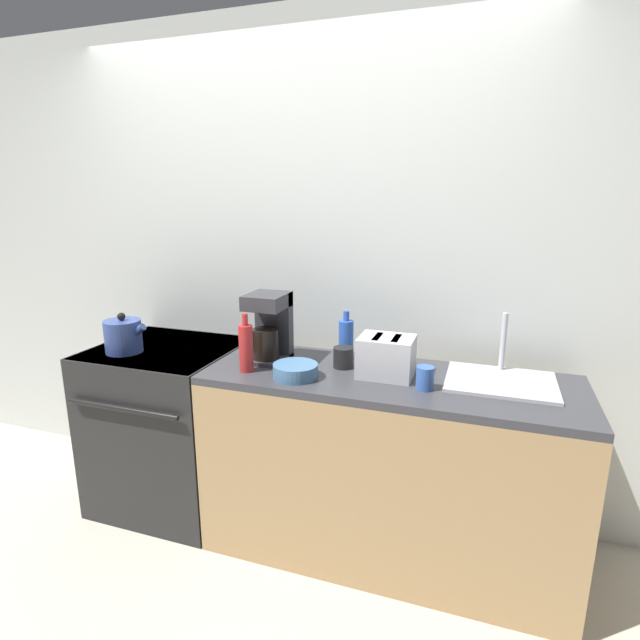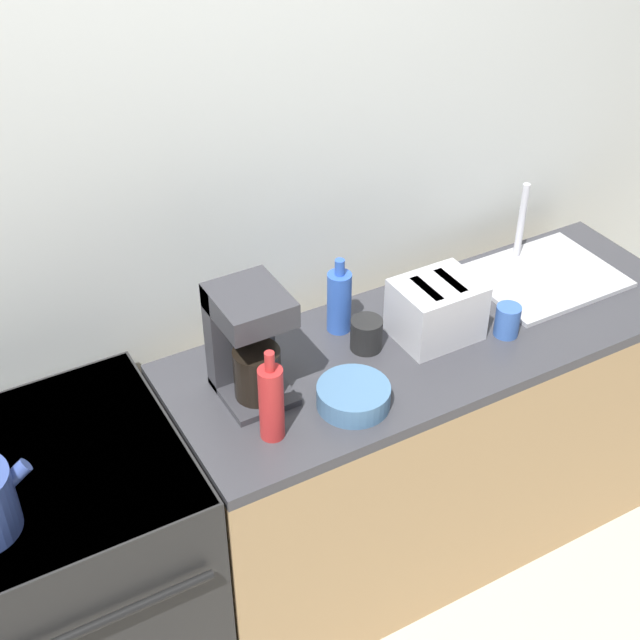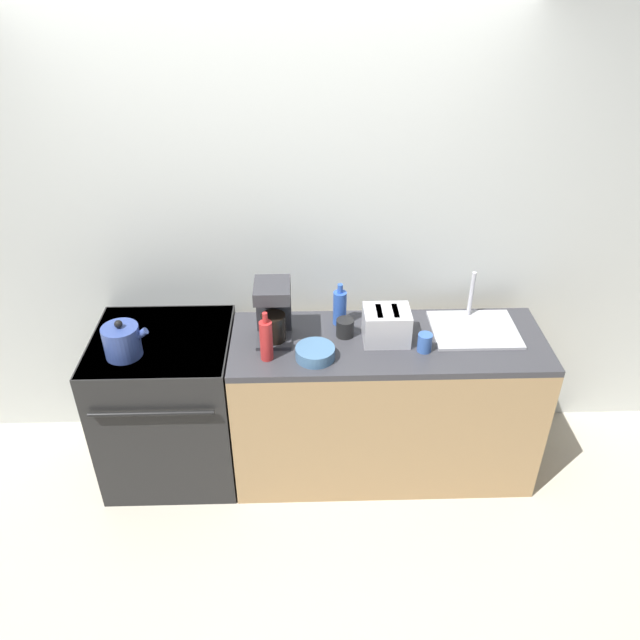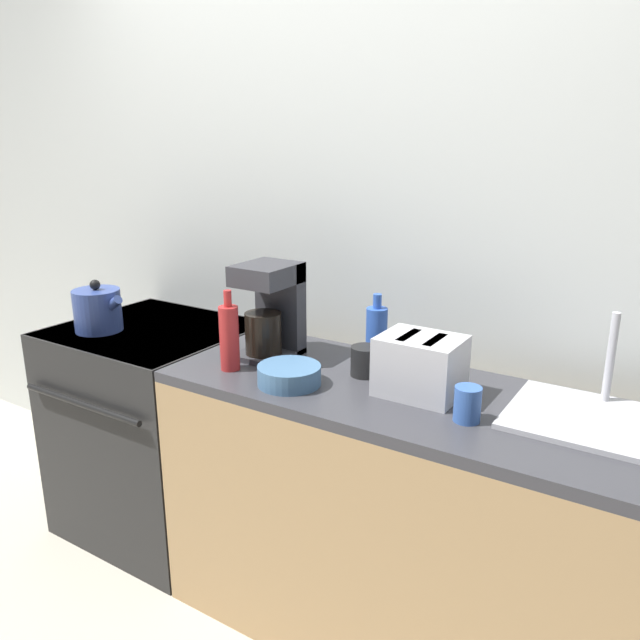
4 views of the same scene
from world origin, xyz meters
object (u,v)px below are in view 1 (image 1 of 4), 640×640
object	(u,v)px
bottle_red	(246,347)
cup_blue	(425,378)
bottle_blue	(346,339)
toaster	(386,356)
bowl	(295,371)
kettle	(124,336)
cup_black	(343,357)
coffee_maker	(270,325)
stove	(171,423)

from	to	relation	value
bottle_red	cup_blue	distance (m)	0.81
bottle_blue	cup_blue	xyz separation A→B (m)	(0.42, -0.27, -0.05)
toaster	bottle_blue	xyz separation A→B (m)	(-0.24, 0.17, 0.01)
bottle_red	bowl	distance (m)	0.26
kettle	cup_black	size ratio (longest dim) A/B	2.39
toaster	coffee_maker	distance (m)	0.60
coffee_maker	cup_black	distance (m)	0.40
bottle_red	cup_blue	world-z (taller)	bottle_red
stove	cup_blue	distance (m)	1.48
kettle	cup_black	bearing A→B (deg)	7.23
kettle	coffee_maker	size ratio (longest dim) A/B	0.70
coffee_maker	bottle_red	size ratio (longest dim) A/B	1.22
stove	bowl	world-z (taller)	bowl
cup_blue	kettle	bearing A→B (deg)	179.77
kettle	cup_blue	size ratio (longest dim) A/B	2.35
cup_blue	bottle_blue	bearing A→B (deg)	147.39
coffee_maker	bottle_red	distance (m)	0.20
toaster	stove	bearing A→B (deg)	178.33
coffee_maker	cup_blue	world-z (taller)	coffee_maker
cup_blue	coffee_maker	bearing A→B (deg)	169.10
bottle_blue	cup_blue	bearing A→B (deg)	-32.61
bottle_red	bowl	world-z (taller)	bottle_red
coffee_maker	bottle_blue	size ratio (longest dim) A/B	1.36
cup_blue	bowl	bearing A→B (deg)	-175.19
toaster	coffee_maker	bearing A→B (deg)	175.69
bottle_blue	coffee_maker	bearing A→B (deg)	-161.18
toaster	bowl	xyz separation A→B (m)	(-0.38, -0.15, -0.06)
toaster	bottle_red	distance (m)	0.64
stove	bottle_blue	world-z (taller)	bottle_blue
stove	bowl	distance (m)	0.97
kettle	bottle_red	world-z (taller)	bottle_red
cup_black	cup_blue	xyz separation A→B (m)	(0.40, -0.15, 0.00)
bottle_red	stove	bearing A→B (deg)	162.37
bottle_blue	cup_black	bearing A→B (deg)	-79.44
toaster	cup_blue	distance (m)	0.22
coffee_maker	cup_black	bearing A→B (deg)	0.14
cup_black	bowl	size ratio (longest dim) A/B	0.49
stove	toaster	world-z (taller)	toaster
toaster	cup_black	bearing A→B (deg)	167.96
kettle	coffee_maker	distance (m)	0.78
cup_black	coffee_maker	bearing A→B (deg)	-179.86
kettle	toaster	distance (m)	1.35
toaster	cup_blue	bearing A→B (deg)	-29.30
bowl	cup_blue	bearing A→B (deg)	4.81
kettle	bottle_blue	world-z (taller)	bottle_blue
coffee_maker	toaster	bearing A→B (deg)	-4.31
coffee_maker	kettle	bearing A→B (deg)	-169.32
stove	bottle_blue	xyz separation A→B (m)	(0.96, 0.13, 0.54)
kettle	cup_blue	xyz separation A→B (m)	(1.54, -0.01, -0.04)
cup_black	bowl	xyz separation A→B (m)	(-0.16, -0.20, -0.02)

